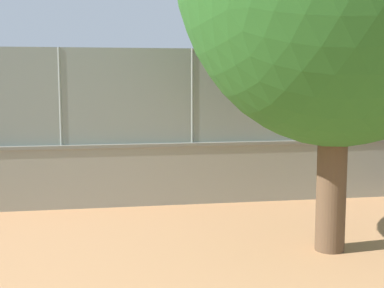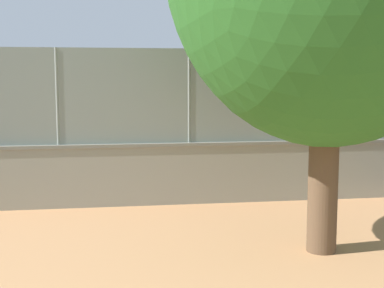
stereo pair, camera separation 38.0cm
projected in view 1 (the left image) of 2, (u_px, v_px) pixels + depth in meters
The scene contains 6 objects.
ground_plane at pixel (196, 152), 22.94m from camera, with size 260.00×260.00×0.00m, color tan.
perimeter_wall at pixel (192, 172), 13.43m from camera, with size 25.84×0.69×1.54m.
fence_panel_on_wall at pixel (192, 96), 13.20m from camera, with size 25.39×0.37×2.30m.
player_crossing_court at pixel (180, 153), 15.91m from camera, with size 0.91×0.99×1.54m.
player_at_service_line at pixel (195, 129), 22.55m from camera, with size 0.68×1.00×1.68m.
sports_ball at pixel (146, 165), 13.77m from camera, with size 0.14×0.14×0.14m, color white.
Camera 1 is at (3.78, 22.41, 3.12)m, focal length 50.28 mm.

